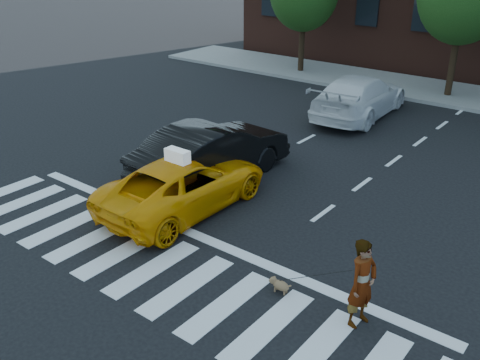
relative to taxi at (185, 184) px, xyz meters
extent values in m
plane|color=black|center=(1.40, -2.50, -0.67)|extent=(120.00, 120.00, 0.00)
cube|color=silver|center=(1.40, -2.50, -0.66)|extent=(13.00, 2.40, 0.01)
cube|color=silver|center=(1.40, -0.90, -0.66)|extent=(12.00, 0.30, 0.01)
cube|color=slate|center=(1.40, 15.00, -0.59)|extent=(30.00, 4.00, 0.15)
cylinder|color=black|center=(-5.60, 14.50, 0.96)|extent=(0.28, 0.28, 3.25)
cylinder|color=black|center=(1.90, 14.50, 1.11)|extent=(0.28, 0.28, 3.55)
imported|color=orange|center=(0.00, 0.00, 0.00)|extent=(2.24, 4.83, 1.34)
imported|color=black|center=(-0.60, 1.77, 0.17)|extent=(2.10, 5.18, 1.67)
imported|color=silver|center=(0.00, 9.79, 0.13)|extent=(2.62, 5.64, 1.59)
imported|color=#999999|center=(5.62, -1.40, 0.19)|extent=(0.54, 0.70, 1.71)
ellipsoid|color=brown|center=(4.00, -1.51, -0.51)|extent=(0.38, 0.22, 0.20)
sphere|color=brown|center=(3.83, -1.53, -0.46)|extent=(0.16, 0.16, 0.15)
sphere|color=brown|center=(3.77, -1.53, -0.48)|extent=(0.08, 0.08, 0.07)
cylinder|color=brown|center=(4.18, -1.50, -0.46)|extent=(0.11, 0.04, 0.09)
sphere|color=brown|center=(3.82, -1.48, -0.41)|extent=(0.06, 0.06, 0.05)
sphere|color=brown|center=(3.83, -1.58, -0.41)|extent=(0.06, 0.06, 0.05)
cylinder|color=brown|center=(3.90, -1.57, -0.62)|extent=(0.04, 0.04, 0.10)
cylinder|color=brown|center=(3.89, -1.48, -0.62)|extent=(0.04, 0.04, 0.10)
cylinder|color=brown|center=(4.11, -1.55, -0.62)|extent=(0.04, 0.04, 0.10)
cylinder|color=brown|center=(4.11, -1.46, -0.62)|extent=(0.04, 0.04, 0.10)
cube|color=white|center=(0.00, -0.20, 0.83)|extent=(0.65, 0.28, 0.32)
camera|label=1|loc=(8.72, -8.86, 5.76)|focal=40.00mm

